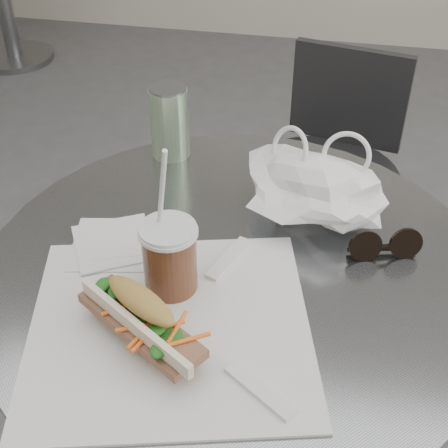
% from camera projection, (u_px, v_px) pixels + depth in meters
% --- Properties ---
extents(cafe_table, '(0.76, 0.76, 0.74)m').
position_uv_depth(cafe_table, '(234.00, 379.00, 1.10)').
color(cafe_table, slate).
rests_on(cafe_table, ground).
extents(chair_far, '(0.39, 0.42, 0.74)m').
position_uv_depth(chair_far, '(323.00, 209.00, 1.72)').
color(chair_far, '#323235').
rests_on(chair_far, ground).
extents(sandwich_paper, '(0.44, 0.43, 0.00)m').
position_uv_depth(sandwich_paper, '(170.00, 326.00, 0.83)').
color(sandwich_paper, white).
rests_on(sandwich_paper, cafe_table).
extents(banh_mi, '(0.24, 0.21, 0.08)m').
position_uv_depth(banh_mi, '(141.00, 320.00, 0.78)').
color(banh_mi, '#AD8641').
rests_on(banh_mi, sandwich_paper).
extents(iced_coffee, '(0.08, 0.08, 0.24)m').
position_uv_depth(iced_coffee, '(170.00, 257.00, 0.85)').
color(iced_coffee, brown).
rests_on(iced_coffee, cafe_table).
extents(sunglasses, '(0.11, 0.05, 0.05)m').
position_uv_depth(sunglasses, '(385.00, 246.00, 0.93)').
color(sunglasses, black).
rests_on(sunglasses, cafe_table).
extents(plastic_bag, '(0.26, 0.24, 0.11)m').
position_uv_depth(plastic_bag, '(313.00, 190.00, 0.98)').
color(plastic_bag, white).
rests_on(plastic_bag, cafe_table).
extents(napkin_stack, '(0.16, 0.16, 0.01)m').
position_uv_depth(napkin_stack, '(115.00, 244.00, 0.95)').
color(napkin_stack, white).
rests_on(napkin_stack, cafe_table).
extents(drink_can, '(0.07, 0.07, 0.14)m').
position_uv_depth(drink_can, '(169.00, 122.00, 1.13)').
color(drink_can, '#69A15E').
rests_on(drink_can, cafe_table).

